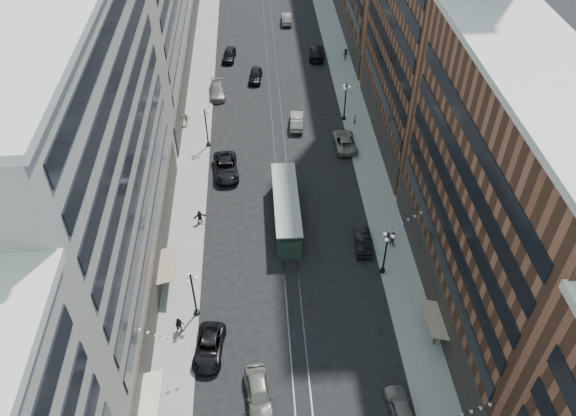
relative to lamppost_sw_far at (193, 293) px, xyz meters
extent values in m
plane|color=black|center=(9.20, 32.00, -3.10)|extent=(220.00, 220.00, 0.00)
cube|color=gray|center=(-1.80, 42.00, -3.02)|extent=(4.00, 180.00, 0.15)
cube|color=gray|center=(20.20, 42.00, -3.02)|extent=(4.00, 180.00, 0.15)
cube|color=#2D2D33|center=(8.50, 42.00, -3.09)|extent=(0.12, 180.00, 0.02)
cube|color=#2D2D33|center=(9.90, 42.00, -3.09)|extent=(0.12, 180.00, 0.02)
cube|color=gray|center=(-7.80, 5.00, 10.90)|extent=(8.00, 36.00, 28.00)
cube|color=brown|center=(26.20, 0.00, 8.90)|extent=(8.00, 30.00, 24.00)
cylinder|color=black|center=(0.00, 0.00, -2.80)|extent=(0.56, 0.56, 0.30)
cylinder|color=black|center=(0.00, 0.00, -0.35)|extent=(0.18, 0.18, 5.20)
sphere|color=black|center=(0.00, 0.00, 2.45)|extent=(0.24, 0.24, 0.24)
sphere|color=white|center=(0.45, 0.00, 2.05)|extent=(0.36, 0.36, 0.36)
sphere|color=white|center=(-0.22, 0.39, 2.05)|extent=(0.36, 0.36, 0.36)
sphere|color=white|center=(-0.22, -0.39, 2.05)|extent=(0.36, 0.36, 0.36)
cylinder|color=black|center=(0.00, 27.00, -2.80)|extent=(0.56, 0.56, 0.30)
cylinder|color=black|center=(0.00, 27.00, -0.35)|extent=(0.18, 0.18, 5.20)
sphere|color=black|center=(0.00, 27.00, 2.45)|extent=(0.24, 0.24, 0.24)
sphere|color=white|center=(0.45, 27.00, 2.05)|extent=(0.36, 0.36, 0.36)
sphere|color=white|center=(-0.22, 27.39, 2.05)|extent=(0.36, 0.36, 0.36)
sphere|color=white|center=(-0.22, 26.61, 2.05)|extent=(0.36, 0.36, 0.36)
cylinder|color=black|center=(18.40, 4.00, -2.80)|extent=(0.56, 0.56, 0.30)
cylinder|color=black|center=(18.40, 4.00, -0.35)|extent=(0.18, 0.18, 5.20)
sphere|color=black|center=(18.40, 4.00, 2.45)|extent=(0.24, 0.24, 0.24)
sphere|color=white|center=(18.85, 4.00, 2.05)|extent=(0.36, 0.36, 0.36)
sphere|color=white|center=(18.18, 4.39, 2.05)|extent=(0.36, 0.36, 0.36)
sphere|color=white|center=(18.18, 3.61, 2.05)|extent=(0.36, 0.36, 0.36)
cylinder|color=black|center=(18.40, 32.00, -2.80)|extent=(0.56, 0.56, 0.30)
cylinder|color=black|center=(18.40, 32.00, -0.35)|extent=(0.18, 0.18, 5.20)
sphere|color=black|center=(18.40, 32.00, 2.45)|extent=(0.24, 0.24, 0.24)
sphere|color=white|center=(18.85, 32.00, 2.05)|extent=(0.36, 0.36, 0.36)
sphere|color=white|center=(18.18, 32.39, 2.05)|extent=(0.36, 0.36, 0.36)
sphere|color=white|center=(18.18, 31.61, 2.05)|extent=(0.36, 0.36, 0.36)
cube|color=#24392D|center=(9.20, 12.31, -1.80)|extent=(2.50, 11.98, 2.60)
cube|color=gray|center=(9.20, 12.31, -0.20)|extent=(1.60, 10.99, 0.60)
cube|color=gray|center=(9.20, 12.31, 0.20)|extent=(2.70, 12.18, 0.15)
cylinder|color=black|center=(9.20, 7.82, -2.75)|extent=(2.30, 0.70, 0.70)
cylinder|color=black|center=(9.20, 16.81, -2.75)|extent=(2.30, 0.70, 0.70)
imported|color=black|center=(1.34, -4.27, -2.36)|extent=(3.02, 5.53, 1.47)
imported|color=slate|center=(16.94, -11.07, -2.33)|extent=(2.20, 4.64, 1.53)
imported|color=black|center=(-1.35, -1.98, -2.04)|extent=(0.95, 0.63, 1.81)
imported|color=gray|center=(21.38, -4.71, -2.04)|extent=(0.77, 1.15, 1.81)
imported|color=black|center=(2.40, 21.22, -2.24)|extent=(3.37, 6.40, 1.72)
imported|color=slate|center=(0.83, 39.74, -2.33)|extent=(2.41, 5.38, 1.53)
imported|color=black|center=(2.40, 50.78, -2.29)|extent=(2.48, 4.91, 1.60)
imported|color=black|center=(16.97, 7.82, -2.36)|extent=(1.91, 4.57, 1.47)
imported|color=slate|center=(17.60, 25.85, -2.30)|extent=(2.78, 5.78, 1.59)
imported|color=black|center=(16.49, 50.57, -2.27)|extent=(2.86, 5.87, 1.64)
imported|color=black|center=(6.48, 43.79, -2.32)|extent=(2.39, 4.78, 1.56)
imported|color=slate|center=(12.53, 64.11, -2.30)|extent=(1.86, 4.88, 1.59)
imported|color=black|center=(-0.30, 12.55, -2.16)|extent=(1.52, 0.82, 1.57)
imported|color=#A9A48C|center=(-3.10, 32.02, -2.08)|extent=(1.06, 0.55, 1.74)
imported|color=black|center=(20.08, 7.76, -2.08)|extent=(0.95, 0.87, 1.73)
imported|color=#9D9782|center=(19.61, 30.54, -2.12)|extent=(0.71, 0.71, 1.66)
imported|color=black|center=(21.05, 49.15, -2.01)|extent=(1.27, 0.70, 1.87)
imported|color=gray|center=(11.80, 31.01, -2.29)|extent=(2.12, 5.01, 1.61)
imported|color=#636158|center=(5.60, -8.99, -2.22)|extent=(2.62, 5.34, 1.75)
camera|label=1|loc=(6.44, -33.01, 39.77)|focal=35.00mm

